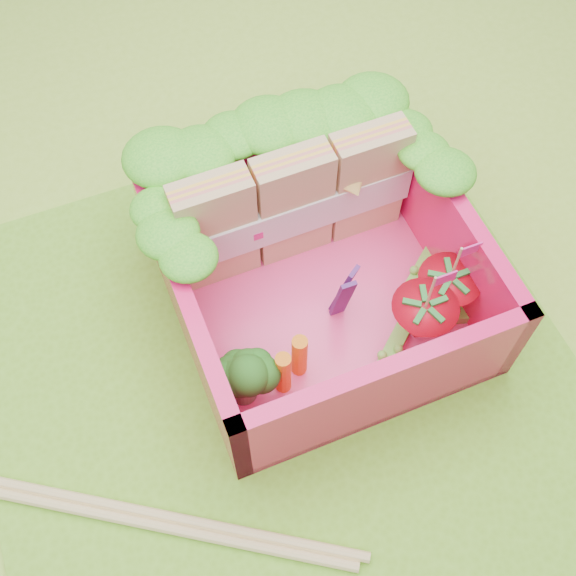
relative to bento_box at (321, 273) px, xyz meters
The scene contains 13 objects.
ground 0.51m from the bento_box, 140.65° to the right, with size 14.00×14.00×0.00m, color #91C036.
placemat 0.51m from the bento_box, 140.65° to the right, with size 2.60×2.60×0.03m, color #6CAD27.
bento_floor 0.25m from the bento_box, behind, with size 1.30×1.30×0.05m, color #F23D80.
bento_box is the anchor object (origin of this frame).
lettuce_ruffle 0.56m from the bento_box, 90.00° to the left, with size 1.43×0.77×0.11m.
sandwich_stack 0.35m from the bento_box, 89.12° to the left, with size 1.13×0.18×0.63m.
broccoli 0.59m from the bento_box, 147.80° to the right, with size 0.33×0.33×0.27m.
carrot_sticks 0.43m from the bento_box, 130.55° to the right, with size 0.16×0.12×0.28m.
purple_wedges 0.13m from the bento_box, 63.36° to the right, with size 0.10×0.08×0.38m.
strawberry_left 0.49m from the bento_box, 47.40° to the right, with size 0.29×0.29×0.53m.
strawberry_right 0.57m from the bento_box, 28.40° to the right, with size 0.28×0.28×0.52m.
snap_peas 0.51m from the bento_box, 33.63° to the right, with size 0.64×0.60×0.05m.
chopsticks 1.38m from the bento_box, 157.16° to the right, with size 1.98×1.30×0.05m.
Camera 1 is at (-0.45, -1.23, 3.04)m, focal length 45.00 mm.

